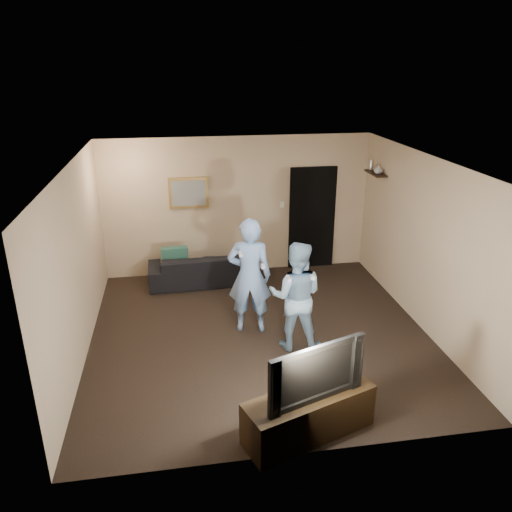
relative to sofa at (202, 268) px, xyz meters
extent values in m
plane|color=black|center=(0.73, -2.02, -0.28)|extent=(5.00, 5.00, 0.00)
cube|color=silver|center=(0.73, -2.02, 2.32)|extent=(5.00, 5.00, 0.04)
cube|color=tan|center=(0.73, 0.48, 1.02)|extent=(5.00, 0.04, 2.60)
cube|color=tan|center=(0.73, -4.52, 1.02)|extent=(5.00, 0.04, 2.60)
cube|color=tan|center=(-1.77, -2.02, 1.02)|extent=(0.04, 5.00, 2.60)
cube|color=tan|center=(3.23, -2.02, 1.02)|extent=(0.04, 5.00, 2.60)
imported|color=black|center=(0.00, 0.00, 0.00)|extent=(1.98, 0.83, 0.57)
cube|color=#17473B|center=(-0.48, 0.00, 0.20)|extent=(0.48, 0.17, 0.48)
cube|color=olive|center=(-0.17, 0.45, 1.32)|extent=(0.72, 0.05, 0.57)
cube|color=slate|center=(-0.17, 0.43, 1.32)|extent=(0.62, 0.01, 0.47)
cube|color=black|center=(2.18, 0.45, 0.72)|extent=(0.90, 0.06, 2.00)
cube|color=silver|center=(1.58, 0.45, 1.02)|extent=(0.08, 0.02, 0.12)
cube|color=black|center=(3.12, -0.22, 1.71)|extent=(0.20, 0.60, 0.03)
imported|color=#9F9EA3|center=(3.12, -0.32, 1.80)|extent=(0.16, 0.16, 0.16)
cylinder|color=silver|center=(3.12, 0.02, 1.81)|extent=(0.06, 0.06, 0.18)
cube|color=black|center=(0.90, -4.24, -0.03)|extent=(1.55, 0.94, 0.53)
imported|color=black|center=(0.90, -4.24, 0.56)|extent=(1.14, 0.53, 0.67)
imported|color=#7BA0D5|center=(0.61, -1.84, 0.61)|extent=(0.71, 0.53, 1.78)
cube|color=white|center=(0.45, -2.06, 1.05)|extent=(0.04, 0.14, 0.04)
cube|color=white|center=(0.77, -2.06, 0.84)|extent=(0.05, 0.09, 0.05)
imported|color=#7FA0B9|center=(1.17, -2.43, 0.51)|extent=(0.92, 0.81, 1.59)
cube|color=white|center=(1.01, -2.65, 0.89)|extent=(0.04, 0.14, 0.04)
cube|color=white|center=(1.33, -2.65, 0.89)|extent=(0.05, 0.09, 0.05)
camera|label=1|loc=(-0.39, -8.52, 3.59)|focal=35.00mm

